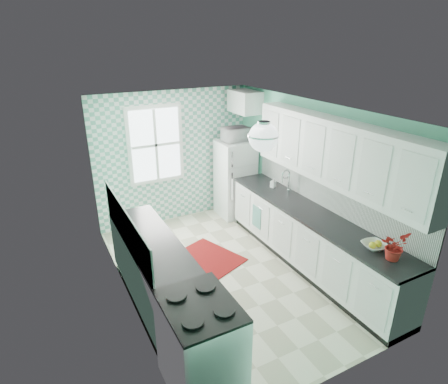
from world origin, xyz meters
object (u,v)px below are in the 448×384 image
stove (201,345)px  potted_plant (394,246)px  ceiling_light (263,137)px  sink (281,194)px  microwave (236,134)px  fridge (235,179)px  fruit_bowl (374,246)px

stove → potted_plant: size_ratio=2.97×
ceiling_light → sink: bearing=45.0°
stove → potted_plant: (2.40, -0.21, 0.58)m
stove → microwave: size_ratio=2.12×
ceiling_light → potted_plant: bearing=-40.7°
sink → potted_plant: 2.24m
fridge → microwave: size_ratio=3.17×
stove → microwave: bearing=57.6°
sink → microwave: size_ratio=1.10×
potted_plant → microwave: microwave is taller
microwave → sink: bearing=92.6°
stove → sink: 3.17m
potted_plant → fridge: bearing=91.4°
ceiling_light → stove: ceiling_light is taller
ceiling_light → fruit_bowl: 1.96m
potted_plant → microwave: (-0.09, 3.62, 0.55)m
ceiling_light → sink: 2.20m
ceiling_light → microwave: bearing=66.8°
ceiling_light → potted_plant: ceiling_light is taller
stove → fridge: bearing=57.6°
fruit_bowl → potted_plant: size_ratio=0.84×
stove → potted_plant: 2.48m
stove → microwave: microwave is taller
ceiling_light → microwave: (1.11, 2.59, -0.66)m
ceiling_light → fridge: bearing=66.8°
sink → microwave: 1.57m
ceiling_light → fridge: 3.22m
stove → fruit_bowl: size_ratio=3.53×
ceiling_light → microwave: ceiling_light is taller
stove → potted_plant: bearing=-3.2°
sink → fruit_bowl: 1.97m
fridge → fruit_bowl: bearing=-89.6°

